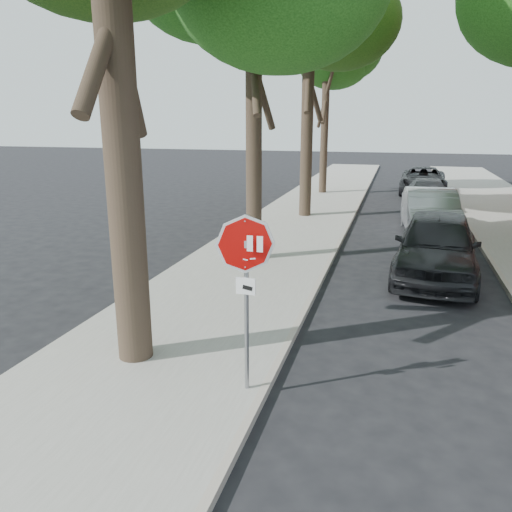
% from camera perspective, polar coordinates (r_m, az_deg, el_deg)
% --- Properties ---
extents(ground, '(120.00, 120.00, 0.00)m').
position_cam_1_polar(ground, '(7.55, 4.28, -16.29)').
color(ground, black).
rests_on(ground, ground).
extents(sidewalk_left, '(4.00, 55.00, 0.12)m').
position_cam_1_polar(sidewalk_left, '(19.09, 4.20, 3.48)').
color(sidewalk_left, gray).
rests_on(sidewalk_left, ground).
extents(curb_left, '(0.12, 55.00, 0.13)m').
position_cam_1_polar(curb_left, '(18.80, 10.34, 3.10)').
color(curb_left, '#9E9384').
rests_on(curb_left, ground).
extents(curb_right, '(0.12, 55.00, 0.13)m').
position_cam_1_polar(curb_right, '(18.92, 23.71, 2.13)').
color(curb_right, '#9E9384').
rests_on(curb_right, ground).
extents(stop_sign, '(0.76, 0.34, 2.61)m').
position_cam_1_polar(stop_sign, '(6.88, -1.17, -1.62)').
color(stop_sign, gray).
rests_on(stop_sign, sidewalk_left).
extents(tree_mid_b, '(5.88, 5.46, 10.36)m').
position_cam_1_polar(tree_mid_b, '(21.16, 6.19, 26.22)').
color(tree_mid_b, black).
rests_on(tree_mid_b, sidewalk_left).
extents(tree_far, '(5.29, 4.91, 9.33)m').
position_cam_1_polar(tree_far, '(27.90, 8.12, 21.85)').
color(tree_far, black).
rests_on(tree_far, sidewalk_left).
extents(car_a, '(2.41, 5.12, 1.69)m').
position_cam_1_polar(car_a, '(13.59, 19.96, 1.15)').
color(car_a, black).
rests_on(car_a, ground).
extents(car_b, '(2.01, 4.96, 1.60)m').
position_cam_1_polar(car_b, '(18.70, 19.30, 4.73)').
color(car_b, '#9EA1A6').
rests_on(car_b, ground).
extents(car_c, '(1.98, 4.65, 1.34)m').
position_cam_1_polar(car_c, '(24.20, 19.01, 6.66)').
color(car_c, '#4B4B50').
rests_on(car_c, ground).
extents(car_d, '(2.59, 5.28, 1.44)m').
position_cam_1_polar(car_d, '(29.35, 18.56, 8.18)').
color(car_d, black).
rests_on(car_d, ground).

